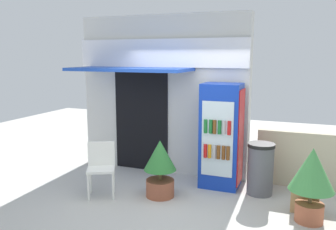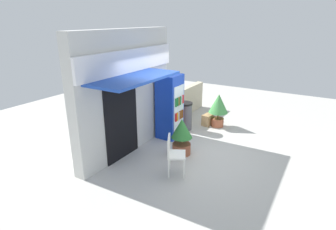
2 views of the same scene
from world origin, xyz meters
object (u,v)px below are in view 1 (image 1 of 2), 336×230
trash_bin (260,169)px  potted_plant_near_shop (160,165)px  cardboard_box (305,200)px  potted_plant_curbside (312,176)px  plastic_chair (101,164)px  drink_cooler (221,136)px

trash_bin → potted_plant_near_shop: bearing=-155.1°
potted_plant_near_shop → cardboard_box: (2.31, 0.25, -0.37)m
potted_plant_curbside → cardboard_box: size_ratio=2.76×
plastic_chair → trash_bin: 2.74m
drink_cooler → plastic_chair: size_ratio=2.06×
drink_cooler → trash_bin: 0.88m
potted_plant_curbside → trash_bin: (-0.80, 0.81, -0.24)m
potted_plant_near_shop → cardboard_box: size_ratio=2.46×
drink_cooler → plastic_chair: bearing=-147.5°
potted_plant_near_shop → cardboard_box: bearing=6.2°
drink_cooler → potted_plant_curbside: bearing=-31.6°
trash_bin → cardboard_box: trash_bin is taller
potted_plant_near_shop → trash_bin: (1.57, 0.73, -0.10)m
potted_plant_curbside → potted_plant_near_shop: bearing=178.1°
potted_plant_curbside → drink_cooler: bearing=148.4°
drink_cooler → potted_plant_near_shop: bearing=-134.9°
plastic_chair → trash_bin: plastic_chair is taller
cardboard_box → drink_cooler: bearing=157.6°
plastic_chair → trash_bin: bearing=22.1°
potted_plant_near_shop → cardboard_box: potted_plant_near_shop is taller
potted_plant_curbside → cardboard_box: bearing=99.7°
potted_plant_curbside → plastic_chair: bearing=-176.2°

